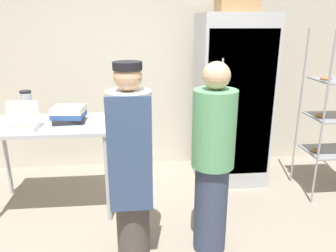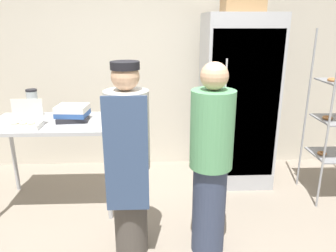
{
  "view_description": "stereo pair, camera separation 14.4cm",
  "coord_description": "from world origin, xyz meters",
  "px_view_note": "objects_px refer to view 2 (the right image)",
  "views": [
    {
      "loc": [
        -0.3,
        -1.98,
        1.85
      ],
      "look_at": [
        -0.04,
        0.71,
        0.99
      ],
      "focal_mm": 35.0,
      "sensor_mm": 36.0,
      "label": 1
    },
    {
      "loc": [
        -0.15,
        -1.99,
        1.85
      ],
      "look_at": [
        -0.04,
        0.71,
        0.99
      ],
      "focal_mm": 35.0,
      "sensor_mm": 36.0,
      "label": 2
    }
  ],
  "objects_px": {
    "person_customer": "(211,161)",
    "binder_stack": "(73,113)",
    "blender_pitcher": "(33,105)",
    "person_baker": "(129,160)",
    "donut_box": "(25,123)",
    "refrigerator": "(237,101)"
  },
  "relations": [
    {
      "from": "refrigerator",
      "to": "binder_stack",
      "type": "relative_size",
      "value": 6.09
    },
    {
      "from": "binder_stack",
      "to": "donut_box",
      "type": "bearing_deg",
      "value": -150.76
    },
    {
      "from": "blender_pitcher",
      "to": "person_customer",
      "type": "relative_size",
      "value": 0.18
    },
    {
      "from": "blender_pitcher",
      "to": "person_customer",
      "type": "height_order",
      "value": "person_customer"
    },
    {
      "from": "blender_pitcher",
      "to": "person_baker",
      "type": "distance_m",
      "value": 1.45
    },
    {
      "from": "donut_box",
      "to": "binder_stack",
      "type": "bearing_deg",
      "value": 29.24
    },
    {
      "from": "donut_box",
      "to": "blender_pitcher",
      "type": "relative_size",
      "value": 1.02
    },
    {
      "from": "person_customer",
      "to": "binder_stack",
      "type": "bearing_deg",
      "value": 146.32
    },
    {
      "from": "donut_box",
      "to": "person_customer",
      "type": "xyz_separation_m",
      "value": [
        1.65,
        -0.62,
        -0.15
      ]
    },
    {
      "from": "donut_box",
      "to": "person_baker",
      "type": "xyz_separation_m",
      "value": [
        1.0,
        -0.61,
        -0.13
      ]
    },
    {
      "from": "refrigerator",
      "to": "person_customer",
      "type": "relative_size",
      "value": 1.23
    },
    {
      "from": "donut_box",
      "to": "blender_pitcher",
      "type": "distance_m",
      "value": 0.38
    },
    {
      "from": "refrigerator",
      "to": "binder_stack",
      "type": "height_order",
      "value": "refrigerator"
    },
    {
      "from": "binder_stack",
      "to": "person_customer",
      "type": "xyz_separation_m",
      "value": [
        1.26,
        -0.84,
        -0.18
      ]
    },
    {
      "from": "donut_box",
      "to": "person_baker",
      "type": "bearing_deg",
      "value": -31.34
    },
    {
      "from": "blender_pitcher",
      "to": "person_baker",
      "type": "xyz_separation_m",
      "value": [
        1.05,
        -0.98,
        -0.21
      ]
    },
    {
      "from": "refrigerator",
      "to": "binder_stack",
      "type": "bearing_deg",
      "value": -164.36
    },
    {
      "from": "blender_pitcher",
      "to": "person_baker",
      "type": "bearing_deg",
      "value": -43.05
    },
    {
      "from": "refrigerator",
      "to": "person_customer",
      "type": "bearing_deg",
      "value": -111.19
    },
    {
      "from": "blender_pitcher",
      "to": "person_baker",
      "type": "relative_size",
      "value": 0.18
    },
    {
      "from": "refrigerator",
      "to": "blender_pitcher",
      "type": "bearing_deg",
      "value": -170.98
    },
    {
      "from": "blender_pitcher",
      "to": "person_customer",
      "type": "bearing_deg",
      "value": -30.18
    }
  ]
}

